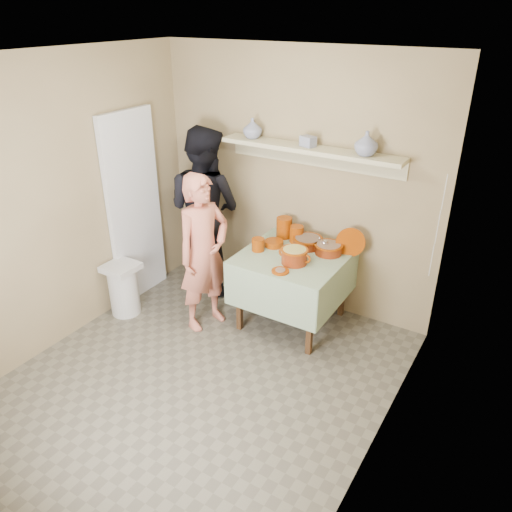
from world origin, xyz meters
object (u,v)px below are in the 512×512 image
Objects in this scene: person_cook at (204,253)px; person_helper at (205,209)px; cazuela_rice at (294,255)px; trash_bin at (124,289)px; serving_table at (293,266)px.

person_helper is at bearing 51.44° from person_cook.
cazuela_rice is 1.84m from trash_bin.
serving_table is 1.77m from trash_bin.
serving_table is 2.95× the size of cazuela_rice.
trash_bin is (-1.64, -0.60, -0.56)m from cazuela_rice.
cazuela_rice is (0.81, 0.31, 0.06)m from person_cook.
person_cook is 0.87m from cazuela_rice.
serving_table is at bearing 25.64° from trash_bin.
person_cook reaches higher than serving_table.
person_cook is at bearing 19.32° from trash_bin.
person_helper reaches higher than cazuela_rice.
cazuela_rice reaches higher than trash_bin.
serving_table is at bearing -42.02° from person_cook.
person_cook is 4.75× the size of cazuela_rice.
person_helper is 1.20m from trash_bin.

